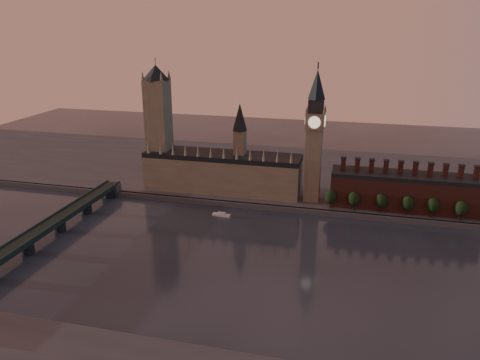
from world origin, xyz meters
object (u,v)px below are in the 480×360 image
object	(u,v)px
big_ben	(315,135)
river_boat	(221,215)
westminster_bridge	(41,233)
victoria_tower	(159,122)

from	to	relation	value
big_ben	river_boat	world-z (taller)	big_ben
westminster_bridge	river_boat	distance (m)	125.21
victoria_tower	westminster_bridge	size ratio (longest dim) A/B	0.54
big_ben	westminster_bridge	bearing A→B (deg)	-145.67
victoria_tower	westminster_bridge	world-z (taller)	victoria_tower
westminster_bridge	river_boat	bearing A→B (deg)	35.42
victoria_tower	river_boat	world-z (taller)	victoria_tower
victoria_tower	big_ben	world-z (taller)	victoria_tower
victoria_tower	big_ben	distance (m)	130.12
victoria_tower	big_ben	bearing A→B (deg)	-2.20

